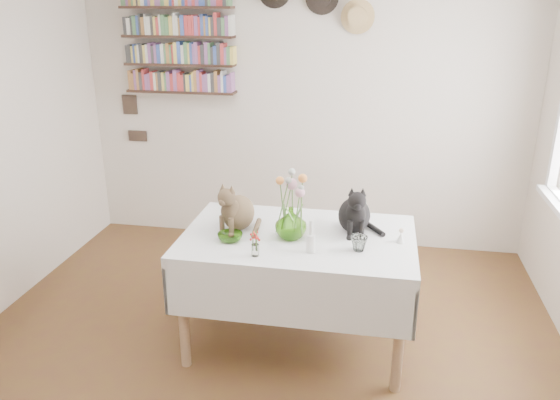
% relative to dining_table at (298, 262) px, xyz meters
% --- Properties ---
extents(room, '(4.08, 4.58, 2.58)m').
position_rel_dining_table_xyz_m(room, '(-0.21, -0.55, 0.66)').
color(room, brown).
rests_on(room, ground).
extents(dining_table, '(1.47, 0.95, 0.78)m').
position_rel_dining_table_xyz_m(dining_table, '(0.00, 0.00, 0.00)').
color(dining_table, white).
rests_on(dining_table, room).
extents(tabby_cat, '(0.31, 0.35, 0.34)m').
position_rel_dining_table_xyz_m(tabby_cat, '(-0.40, 0.05, 0.36)').
color(tabby_cat, brown).
rests_on(tabby_cat, dining_table).
extents(black_cat, '(0.26, 0.31, 0.34)m').
position_rel_dining_table_xyz_m(black_cat, '(0.34, 0.13, 0.36)').
color(black_cat, black).
rests_on(black_cat, dining_table).
extents(flower_vase, '(0.24, 0.24, 0.20)m').
position_rel_dining_table_xyz_m(flower_vase, '(-0.04, -0.05, 0.30)').
color(flower_vase, '#80CC3B').
rests_on(flower_vase, dining_table).
extents(green_bowl, '(0.18, 0.18, 0.05)m').
position_rel_dining_table_xyz_m(green_bowl, '(-0.40, -0.16, 0.22)').
color(green_bowl, '#80CC3B').
rests_on(green_bowl, dining_table).
extents(drinking_glass, '(0.12, 0.12, 0.09)m').
position_rel_dining_table_xyz_m(drinking_glass, '(0.39, -0.16, 0.24)').
color(drinking_glass, white).
rests_on(drinking_glass, dining_table).
extents(candlestick, '(0.06, 0.06, 0.20)m').
position_rel_dining_table_xyz_m(candlestick, '(0.11, -0.23, 0.26)').
color(candlestick, white).
rests_on(candlestick, dining_table).
extents(berry_jar, '(0.04, 0.04, 0.18)m').
position_rel_dining_table_xyz_m(berry_jar, '(-0.20, -0.33, 0.27)').
color(berry_jar, white).
rests_on(berry_jar, dining_table).
extents(porcelain_figurine, '(0.05, 0.05, 0.10)m').
position_rel_dining_table_xyz_m(porcelain_figurine, '(0.63, -0.00, 0.24)').
color(porcelain_figurine, white).
rests_on(porcelain_figurine, dining_table).
extents(flower_bouquet, '(0.17, 0.13, 0.39)m').
position_rel_dining_table_xyz_m(flower_bouquet, '(-0.04, -0.04, 0.53)').
color(flower_bouquet, '#4C7233').
rests_on(flower_bouquet, flower_vase).
extents(bookshelf_unit, '(1.00, 0.16, 0.91)m').
position_rel_dining_table_xyz_m(bookshelf_unit, '(-1.31, 1.61, 1.25)').
color(bookshelf_unit, '#331F15').
rests_on(bookshelf_unit, room).
extents(wall_hats, '(0.98, 0.09, 0.48)m').
position_rel_dining_table_xyz_m(wall_hats, '(-0.10, 1.63, 1.58)').
color(wall_hats, black).
rests_on(wall_hats, room).
extents(wall_art_plaques, '(0.21, 0.02, 0.44)m').
position_rel_dining_table_xyz_m(wall_art_plaques, '(-1.84, 1.68, 0.53)').
color(wall_art_plaques, '#38281E').
rests_on(wall_art_plaques, room).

